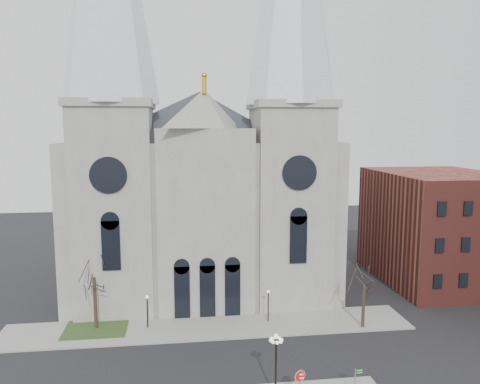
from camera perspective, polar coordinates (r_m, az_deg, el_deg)
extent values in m
cube|color=gray|center=(48.08, -3.77, -16.09)|extent=(40.00, 6.00, 0.14)
cube|color=#2A451D|center=(49.62, -17.12, -15.62)|extent=(6.00, 5.00, 0.18)
cube|color=gray|center=(59.89, -4.77, -2.35)|extent=(30.00, 24.00, 18.00)
pyramid|color=#2D3035|center=(59.13, -4.94, 12.11)|extent=(33.00, 26.40, 6.00)
cube|color=gray|center=(51.57, -14.95, -1.99)|extent=(8.00, 8.00, 22.00)
cylinder|color=black|center=(47.07, -15.76, 1.99)|extent=(3.60, 0.30, 3.60)
cube|color=gray|center=(52.54, 6.06, -1.59)|extent=(8.00, 8.00, 22.00)
cylinder|color=black|center=(48.13, 7.25, 2.34)|extent=(3.60, 0.30, 3.60)
cube|color=gray|center=(49.93, -4.24, -3.51)|extent=(10.00, 5.00, 19.50)
pyramid|color=gray|center=(49.01, -4.38, 10.08)|extent=(11.00, 5.00, 4.00)
cube|color=maroon|center=(65.09, 22.92, -3.92)|extent=(14.00, 18.00, 14.00)
cylinder|color=black|center=(48.69, -17.25, -12.88)|extent=(0.32, 0.32, 5.25)
cylinder|color=black|center=(48.69, 14.80, -13.44)|extent=(0.32, 0.32, 4.20)
cylinder|color=black|center=(47.98, -11.22, -14.24)|extent=(0.12, 0.12, 3.00)
sphere|color=white|center=(47.40, -11.27, -12.45)|extent=(0.32, 0.32, 0.32)
cylinder|color=black|center=(48.64, 3.46, -13.79)|extent=(0.12, 0.12, 3.00)
sphere|color=white|center=(48.07, 3.47, -12.02)|extent=(0.32, 0.32, 0.32)
cylinder|color=red|center=(35.59, 7.31, -21.35)|extent=(0.86, 0.06, 0.85)
cylinder|color=white|center=(35.59, 7.31, -21.35)|extent=(0.92, 0.04, 0.92)
cube|color=white|center=(35.52, 7.31, -21.16)|extent=(0.47, 0.03, 0.11)
cube|color=white|center=(35.65, 7.30, -21.55)|extent=(0.53, 0.03, 0.11)
cylinder|color=black|center=(36.06, 4.39, -20.78)|extent=(0.15, 0.15, 4.29)
sphere|color=white|center=(34.91, 4.43, -17.08)|extent=(0.30, 0.30, 0.30)
cylinder|color=slate|center=(37.86, 13.85, -21.52)|extent=(0.08, 0.08, 1.97)
cube|color=#0E6313|center=(37.60, 14.33, -20.29)|extent=(0.55, 0.12, 0.13)
cube|color=#0E6313|center=(37.68, 14.32, -20.53)|extent=(0.55, 0.12, 0.13)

